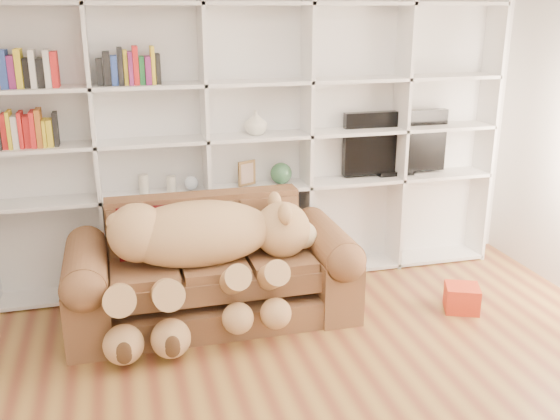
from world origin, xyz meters
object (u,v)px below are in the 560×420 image
object	(u,v)px
sofa	(212,275)
gift_box	(462,298)
teddy_bear	(201,249)
tv	(395,144)

from	to	relation	value
sofa	gift_box	world-z (taller)	sofa
sofa	teddy_bear	world-z (taller)	teddy_bear
gift_box	sofa	bearing A→B (deg)	167.39
sofa	gift_box	bearing A→B (deg)	-12.61
sofa	teddy_bear	distance (m)	0.36
sofa	tv	world-z (taller)	tv
teddy_bear	gift_box	bearing A→B (deg)	-0.29
sofa	tv	distance (m)	2.11
teddy_bear	gift_box	xyz separation A→B (m)	(2.05, -0.25, -0.54)
gift_box	tv	distance (m)	1.53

